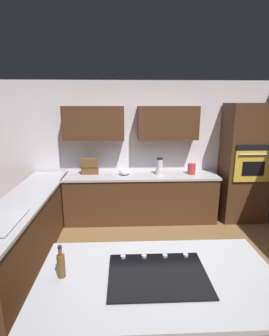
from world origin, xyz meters
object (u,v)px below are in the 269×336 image
at_px(wall_oven, 245,163).
at_px(spice_rack, 90,166).
at_px(kettle, 192,169).
at_px(cooktop, 158,275).
at_px(blender, 160,167).
at_px(mixing_bowl, 125,172).
at_px(oil_bottle, 61,265).

distance_m(wall_oven, spice_rack, 2.90).
xyz_separation_m(wall_oven, kettle, (1.00, -0.01, -0.10)).
bearing_deg(cooktop, wall_oven, -125.02).
xyz_separation_m(blender, mixing_bowl, (0.65, -0.00, -0.08)).
height_order(cooktop, blender, blender).
bearing_deg(blender, oil_bottle, 68.11).
distance_m(wall_oven, cooktop, 3.51).
relative_size(mixing_bowl, spice_rack, 0.66).
distance_m(cooktop, oil_bottle, 0.75).
relative_size(wall_oven, blender, 6.98).
xyz_separation_m(mixing_bowl, oil_bottle, (0.50, 2.86, 0.05)).
bearing_deg(cooktop, kettle, -109.30).
height_order(cooktop, spice_rack, spice_rack).
bearing_deg(kettle, mixing_bowl, 0.00).
xyz_separation_m(wall_oven, oil_bottle, (2.75, 2.85, -0.10)).
distance_m(blender, mixing_bowl, 0.65).
relative_size(wall_oven, cooktop, 2.89).
height_order(blender, oil_bottle, blender).
distance_m(mixing_bowl, spice_rack, 0.66).
bearing_deg(kettle, wall_oven, 179.23).
xyz_separation_m(mixing_bowl, kettle, (-1.25, 0.00, 0.04)).
bearing_deg(kettle, blender, 0.00).
distance_m(cooktop, spice_rack, 3.08).
height_order(wall_oven, oil_bottle, wall_oven).
bearing_deg(mixing_bowl, cooktop, 94.79).
distance_m(wall_oven, blender, 1.60).
height_order(wall_oven, kettle, wall_oven).
relative_size(wall_oven, oil_bottle, 8.35).
xyz_separation_m(cooktop, oil_bottle, (0.74, -0.02, 0.10)).
relative_size(wall_oven, spice_rack, 6.96).
distance_m(blender, spice_rack, 1.30).
height_order(blender, kettle, blender).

